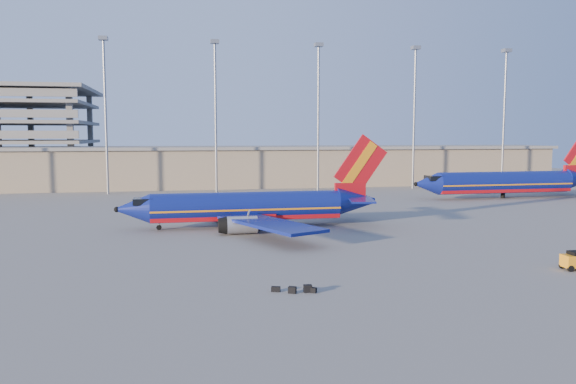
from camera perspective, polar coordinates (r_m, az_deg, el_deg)
name	(u,v)px	position (r m, az deg, el deg)	size (l,w,h in m)	color
ground	(286,232)	(63.78, -0.22, -4.06)	(220.00, 220.00, 0.00)	slate
terminal_building	(282,165)	(121.86, -0.57, 2.71)	(122.00, 16.00, 8.50)	gray
light_mast_row	(268,100)	(109.22, -2.07, 9.29)	(101.60, 1.60, 28.65)	gray
aircraft_main	(253,207)	(66.89, -3.56, -1.57)	(32.56, 31.35, 11.03)	navy
aircraft_second	(508,182)	(104.46, 21.46, 0.94)	(35.85, 13.97, 12.14)	navy
baggage_tug	(576,260)	(51.58, 27.19, -6.19)	(2.17, 1.36, 1.52)	orange
luggage_pile	(298,289)	(39.70, 1.07, -9.85)	(3.15, 1.21, 0.53)	black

